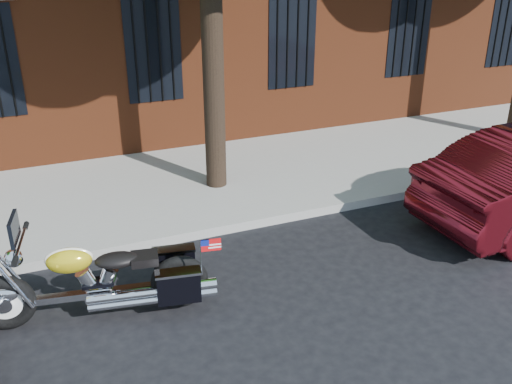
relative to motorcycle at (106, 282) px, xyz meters
name	(u,v)px	position (x,y,z in m)	size (l,w,h in m)	color
ground	(252,278)	(1.91, 0.12, -0.49)	(120.00, 120.00, 0.00)	black
curb	(218,229)	(1.91, 1.50, -0.41)	(40.00, 0.16, 0.15)	gray
sidewalk	(185,185)	(1.91, 3.38, -0.41)	(40.00, 3.60, 0.15)	gray
motorcycle	(106,282)	(0.00, 0.00, 0.00)	(2.77, 1.11, 1.44)	black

